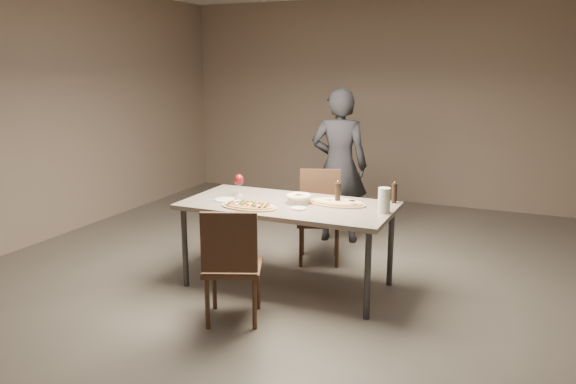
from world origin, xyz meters
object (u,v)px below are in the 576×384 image
at_px(carafe, 384,200).
at_px(ham_pizza, 337,203).
at_px(chair_near, 231,260).
at_px(diner, 339,166).
at_px(zucchini_pizza, 249,206).
at_px(dining_table, 288,210).
at_px(chair_far, 320,210).
at_px(bread_basket, 299,198).
at_px(pepper_mill_left, 394,193).

bearing_deg(carafe, ham_pizza, 165.63).
bearing_deg(chair_near, diner, 65.98).
distance_m(zucchini_pizza, carafe, 1.11).
height_order(dining_table, zucchini_pizza, zucchini_pizza).
xyz_separation_m(dining_table, chair_near, (-0.09, -0.85, -0.19)).
distance_m(chair_far, diner, 0.73).
distance_m(dining_table, bread_basket, 0.14).
height_order(pepper_mill_left, chair_near, pepper_mill_left).
bearing_deg(pepper_mill_left, chair_near, -126.64).
bearing_deg(bread_basket, diner, 94.14).
height_order(pepper_mill_left, diner, diner).
relative_size(zucchini_pizza, diner, 0.29).
xyz_separation_m(zucchini_pizza, bread_basket, (0.32, 0.31, 0.03)).
height_order(zucchini_pizza, diner, diner).
bearing_deg(pepper_mill_left, zucchini_pizza, -149.04).
bearing_deg(dining_table, chair_near, -95.71).
distance_m(pepper_mill_left, diner, 1.35).
bearing_deg(bread_basket, chair_far, 96.17).
distance_m(zucchini_pizza, ham_pizza, 0.75).
relative_size(chair_near, diner, 0.54).
height_order(carafe, chair_far, carafe).
xyz_separation_m(pepper_mill_left, chair_near, (-0.92, -1.23, -0.33)).
height_order(bread_basket, pepper_mill_left, pepper_mill_left).
distance_m(dining_table, chair_far, 0.80).
relative_size(zucchini_pizza, carafe, 2.41).
xyz_separation_m(zucchini_pizza, diner, (0.22, 1.69, 0.07)).
bearing_deg(dining_table, chair_far, 89.83).
xyz_separation_m(chair_near, chair_far, (0.09, 1.63, -0.00)).
distance_m(bread_basket, diner, 1.39).
bearing_deg(diner, chair_near, 77.30).
xyz_separation_m(ham_pizza, pepper_mill_left, (0.43, 0.25, 0.07)).
bearing_deg(chair_far, diner, -107.88).
bearing_deg(dining_table, diner, 90.75).
relative_size(dining_table, pepper_mill_left, 9.60).
height_order(bread_basket, chair_near, chair_near).
distance_m(dining_table, diner, 1.44).
relative_size(dining_table, chair_far, 2.01).
relative_size(bread_basket, chair_near, 0.24).
relative_size(ham_pizza, carafe, 2.44).
bearing_deg(dining_table, bread_basket, 28.77).
bearing_deg(carafe, diner, 121.07).
bearing_deg(chair_near, chair_far, 64.58).
distance_m(pepper_mill_left, chair_far, 0.98).
distance_m(dining_table, carafe, 0.85).
bearing_deg(bread_basket, dining_table, -151.23).
height_order(ham_pizza, diner, diner).
relative_size(carafe, chair_far, 0.23).
distance_m(zucchini_pizza, chair_near, 0.66).
relative_size(ham_pizza, chair_far, 0.56).
relative_size(ham_pizza, bread_basket, 2.29).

